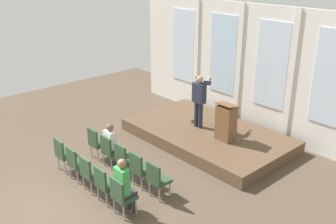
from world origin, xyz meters
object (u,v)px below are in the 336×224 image
lectern (226,122)px  chair_r1_c4 (122,194)px  chair_r0_c1 (110,149)px  audience_r0_c1 (112,143)px  chair_r1_c2 (90,171)px  mic_stand (196,113)px  chair_r0_c3 (140,167)px  chair_r1_c1 (76,162)px  chair_r0_c0 (97,141)px  chair_r0_c4 (157,178)px  chair_r1_c0 (64,153)px  chair_r1_c3 (105,182)px  speaker (199,98)px  chair_r0_c2 (124,158)px  audience_r1_c4 (124,184)px

lectern → chair_r1_c4: size_ratio=1.23×
chair_r0_c1 → audience_r0_c1: (0.00, 0.08, 0.18)m
chair_r1_c2 → mic_stand: bearing=98.8°
chair_r0_c3 → chair_r1_c1: bearing=-142.2°
lectern → chair_r0_c0: size_ratio=1.23×
chair_r0_c1 → mic_stand: bearing=90.3°
chair_r0_c0 → chair_r1_c2: size_ratio=1.00×
mic_stand → chair_r0_c4: bearing=-59.2°
chair_r1_c4 → chair_r0_c4: bearing=90.0°
chair_r1_c0 → lectern: bearing=62.5°
chair_r0_c1 → chair_r0_c3: (1.33, 0.00, 0.00)m
chair_r0_c1 → chair_r1_c4: size_ratio=1.00×
chair_r1_c0 → chair_r1_c3: bearing=0.0°
chair_r0_c0 → audience_r0_c1: (0.66, 0.08, 0.18)m
mic_stand → chair_r0_c1: (0.02, -3.36, -0.18)m
mic_stand → chair_r0_c4: 3.92m
speaker → chair_r0_c4: (1.68, -3.17, -0.82)m
mic_stand → chair_r0_c2: 3.44m
audience_r0_c1 → chair_r0_c0: bearing=-172.8°
speaker → chair_r1_c2: size_ratio=1.79×
chair_r0_c2 → chair_r0_c4: (1.33, 0.00, 0.00)m
chair_r0_c2 → chair_r1_c3: (0.66, -1.03, 0.00)m
mic_stand → chair_r1_c2: (0.68, -4.39, -0.18)m
chair_r0_c0 → chair_r1_c4: 2.84m
speaker → chair_r1_c4: (1.68, -4.20, -0.82)m
chair_r0_c0 → chair_r0_c2: bearing=0.0°
chair_r1_c3 → audience_r1_c4: audience_r1_c4 is taller
chair_r0_c3 → chair_r1_c4: 1.22m
audience_r0_c1 → chair_r1_c1: size_ratio=1.35×
lectern → chair_r0_c2: bearing=-104.9°
lectern → chair_r0_c0: bearing=-124.8°
speaker → audience_r0_c1: 3.17m
chair_r1_c0 → chair_r1_c3: (1.99, 0.00, 0.00)m
chair_r0_c2 → chair_r0_c3: 0.66m
lectern → audience_r1_c4: lectern is taller
audience_r0_c1 → chair_r1_c0: bearing=-120.8°
chair_r1_c2 → audience_r1_c4: 1.35m
chair_r0_c4 → audience_r0_c1: bearing=177.6°
chair_r1_c1 → audience_r1_c4: (1.99, 0.08, 0.23)m
mic_stand → chair_r1_c0: bearing=-98.3°
chair_r0_c1 → chair_r0_c4: same height
mic_stand → chair_r0_c4: mic_stand is taller
speaker → audience_r1_c4: speaker is taller
chair_r1_c1 → chair_r1_c2: size_ratio=1.00×
mic_stand → chair_r1_c1: (0.02, -4.39, -0.18)m
mic_stand → chair_r1_c4: 4.83m
mic_stand → chair_r0_c0: 3.43m
speaker → chair_r0_c4: speaker is taller
chair_r1_c4 → speaker: bearing=111.8°
mic_stand → chair_r1_c3: 4.60m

